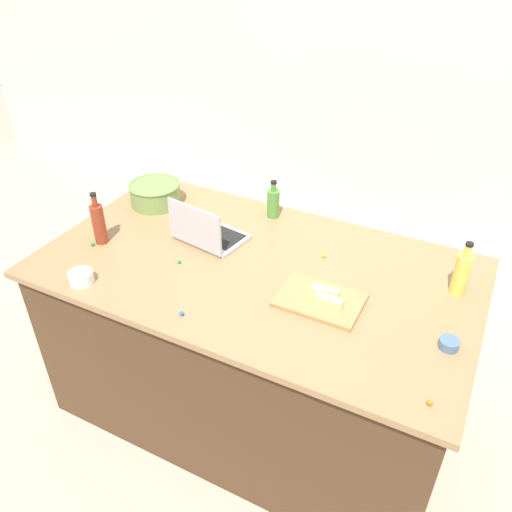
# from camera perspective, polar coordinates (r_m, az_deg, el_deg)

# --- Properties ---
(ground_plane) EXTENTS (12.00, 12.00, 0.00)m
(ground_plane) POSITION_cam_1_polar(r_m,az_deg,el_deg) (2.86, 0.00, -15.91)
(ground_plane) COLOR #B7A88E
(wall_back) EXTENTS (8.00, 0.10, 2.60)m
(wall_back) POSITION_cam_1_polar(r_m,az_deg,el_deg) (3.86, 14.80, 19.87)
(wall_back) COLOR beige
(wall_back) RESTS_ON ground
(island_counter) EXTENTS (1.88, 1.07, 0.90)m
(island_counter) POSITION_cam_1_polar(r_m,az_deg,el_deg) (2.53, 0.00, -9.37)
(island_counter) COLOR #4C331E
(island_counter) RESTS_ON ground
(laptop) EXTENTS (0.34, 0.27, 0.22)m
(laptop) POSITION_cam_1_polar(r_m,az_deg,el_deg) (2.39, -5.48, 2.54)
(laptop) COLOR #B7B7BC
(laptop) RESTS_ON island_counter
(mixing_bowl_large) EXTENTS (0.27, 0.27, 0.12)m
(mixing_bowl_large) POSITION_cam_1_polar(r_m,az_deg,el_deg) (2.74, -11.11, 6.85)
(mixing_bowl_large) COLOR #72934C
(mixing_bowl_large) RESTS_ON island_counter
(bottle_soy) EXTENTS (0.06, 0.06, 0.25)m
(bottle_soy) POSITION_cam_1_polar(r_m,az_deg,el_deg) (2.45, -17.03, 3.52)
(bottle_soy) COLOR maroon
(bottle_soy) RESTS_ON island_counter
(bottle_olive) EXTENTS (0.06, 0.06, 0.20)m
(bottle_olive) POSITION_cam_1_polar(r_m,az_deg,el_deg) (2.57, 1.93, 5.94)
(bottle_olive) COLOR #4C8C38
(bottle_olive) RESTS_ON island_counter
(bottle_oil) EXTENTS (0.06, 0.06, 0.24)m
(bottle_oil) POSITION_cam_1_polar(r_m,az_deg,el_deg) (2.19, 21.82, -1.77)
(bottle_oil) COLOR #DBC64C
(bottle_oil) RESTS_ON island_counter
(cutting_board) EXTENTS (0.33, 0.24, 0.02)m
(cutting_board) POSITION_cam_1_polar(r_m,az_deg,el_deg) (2.06, 7.09, -4.84)
(cutting_board) COLOR #AD7F4C
(cutting_board) RESTS_ON island_counter
(butter_stick_left) EXTENTS (0.11, 0.04, 0.04)m
(butter_stick_left) POSITION_cam_1_polar(r_m,az_deg,el_deg) (2.01, 8.13, -4.97)
(butter_stick_left) COLOR #F4E58C
(butter_stick_left) RESTS_ON cutting_board
(butter_stick_right) EXTENTS (0.11, 0.05, 0.04)m
(butter_stick_right) POSITION_cam_1_polar(r_m,az_deg,el_deg) (2.05, 7.67, -3.99)
(butter_stick_right) COLOR #F4E58C
(butter_stick_right) RESTS_ON cutting_board
(ramekin_small) EXTENTS (0.10, 0.10, 0.05)m
(ramekin_small) POSITION_cam_1_polar(r_m,az_deg,el_deg) (2.25, -18.79, -2.26)
(ramekin_small) COLOR white
(ramekin_small) RESTS_ON island_counter
(ramekin_medium) EXTENTS (0.07, 0.07, 0.04)m
(ramekin_medium) POSITION_cam_1_polar(r_m,az_deg,el_deg) (1.97, 20.59, -9.09)
(ramekin_medium) COLOR slate
(ramekin_medium) RESTS_ON island_counter
(candy_0) EXTENTS (0.02, 0.02, 0.02)m
(candy_0) POSITION_cam_1_polar(r_m,az_deg,el_deg) (2.00, -8.22, -6.32)
(candy_0) COLOR blue
(candy_0) RESTS_ON island_counter
(candy_1) EXTENTS (0.02, 0.02, 0.02)m
(candy_1) POSITION_cam_1_polar(r_m,az_deg,el_deg) (2.31, 7.55, 0.03)
(candy_1) COLOR yellow
(candy_1) RESTS_ON island_counter
(candy_3) EXTENTS (0.02, 0.02, 0.02)m
(candy_3) POSITION_cam_1_polar(r_m,az_deg,el_deg) (2.48, -17.67, 1.27)
(candy_3) COLOR green
(candy_3) RESTS_ON island_counter
(candy_4) EXTENTS (0.02, 0.02, 0.02)m
(candy_4) POSITION_cam_1_polar(r_m,az_deg,el_deg) (1.76, 18.70, -15.12)
(candy_4) COLOR orange
(candy_4) RESTS_ON island_counter
(candy_5) EXTENTS (0.02, 0.02, 0.02)m
(candy_5) POSITION_cam_1_polar(r_m,az_deg,el_deg) (2.28, -8.49, -0.62)
(candy_5) COLOR green
(candy_5) RESTS_ON island_counter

